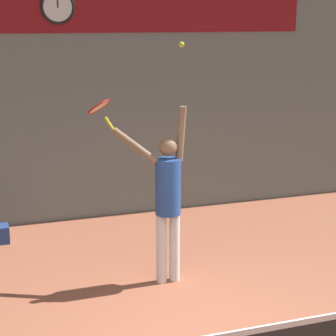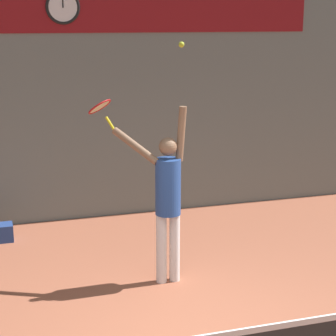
{
  "view_description": "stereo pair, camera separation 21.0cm",
  "coord_description": "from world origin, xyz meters",
  "px_view_note": "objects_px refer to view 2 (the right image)",
  "views": [
    {
      "loc": [
        -2.17,
        -4.82,
        3.2
      ],
      "look_at": [
        0.12,
        1.86,
        1.46
      ],
      "focal_mm": 65.0,
      "sensor_mm": 36.0,
      "label": 1
    },
    {
      "loc": [
        -1.97,
        -4.88,
        3.2
      ],
      "look_at": [
        0.12,
        1.86,
        1.46
      ],
      "focal_mm": 65.0,
      "sensor_mm": 36.0,
      "label": 2
    }
  ],
  "objects_px": {
    "scoreboard_clock": "(63,7)",
    "tennis_ball": "(181,45)",
    "tennis_player": "(167,195)",
    "tennis_racket": "(100,108)"
  },
  "relations": [
    {
      "from": "tennis_player",
      "to": "tennis_ball",
      "type": "distance_m",
      "value": 1.8
    },
    {
      "from": "tennis_player",
      "to": "tennis_racket",
      "type": "distance_m",
      "value": 1.33
    },
    {
      "from": "tennis_player",
      "to": "tennis_racket",
      "type": "xyz_separation_m",
      "value": [
        -0.7,
        0.47,
        1.02
      ]
    },
    {
      "from": "scoreboard_clock",
      "to": "tennis_racket",
      "type": "bearing_deg",
      "value": -87.58
    },
    {
      "from": "scoreboard_clock",
      "to": "tennis_ball",
      "type": "relative_size",
      "value": 7.79
    },
    {
      "from": "tennis_ball",
      "to": "scoreboard_clock",
      "type": "bearing_deg",
      "value": 108.74
    },
    {
      "from": "tennis_racket",
      "to": "tennis_ball",
      "type": "height_order",
      "value": "tennis_ball"
    },
    {
      "from": "tennis_racket",
      "to": "tennis_ball",
      "type": "distance_m",
      "value": 1.26
    },
    {
      "from": "tennis_racket",
      "to": "tennis_ball",
      "type": "bearing_deg",
      "value": -31.67
    },
    {
      "from": "scoreboard_clock",
      "to": "tennis_ball",
      "type": "xyz_separation_m",
      "value": [
        0.95,
        -2.8,
        -0.46
      ]
    }
  ]
}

